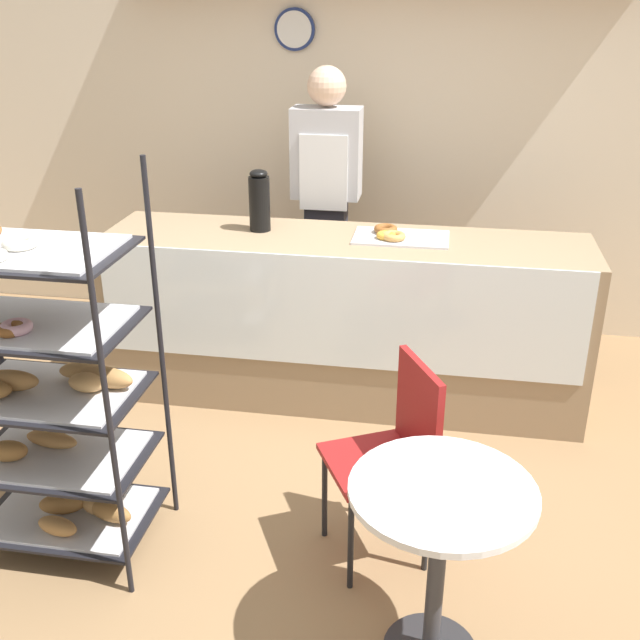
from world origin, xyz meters
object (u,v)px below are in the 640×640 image
person_worker (326,202)px  coffee_carafe (259,201)px  cafe_table (439,534)px  pastry_rack (52,402)px  donut_tray_counter (395,236)px  cafe_chair (396,443)px

person_worker → coffee_carafe: size_ratio=5.26×
person_worker → cafe_table: person_worker is taller
pastry_rack → coffee_carafe: bearing=72.4°
pastry_rack → person_worker: (0.77, 2.03, 0.31)m
cafe_table → donut_tray_counter: bearing=99.5°
person_worker → donut_tray_counter: size_ratio=3.51×
pastry_rack → cafe_chair: size_ratio=1.88×
coffee_carafe → cafe_chair: bearing=-56.9°
pastry_rack → donut_tray_counter: size_ratio=3.18×
pastry_rack → cafe_table: (1.54, -0.36, -0.14)m
pastry_rack → person_worker: 2.20m
pastry_rack → donut_tray_counter: bearing=50.4°
donut_tray_counter → cafe_chair: bearing=-84.5°
coffee_carafe → cafe_table: bearing=-60.5°
pastry_rack → cafe_chair: (1.36, 0.17, -0.15)m
person_worker → donut_tray_counter: person_worker is taller
person_worker → coffee_carafe: person_worker is taller
donut_tray_counter → pastry_rack: bearing=-129.6°
donut_tray_counter → cafe_table: bearing=-80.5°
cafe_chair → person_worker: bearing=169.9°
pastry_rack → person_worker: bearing=69.3°
person_worker → coffee_carafe: (-0.29, -0.51, 0.13)m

